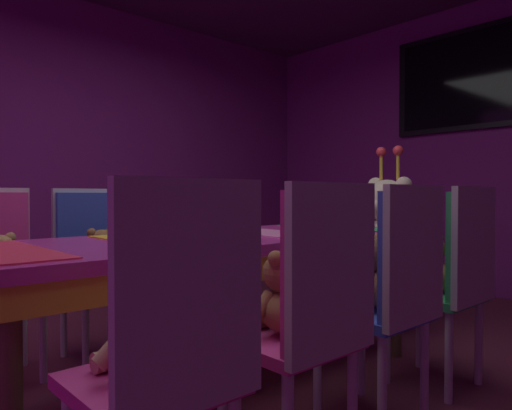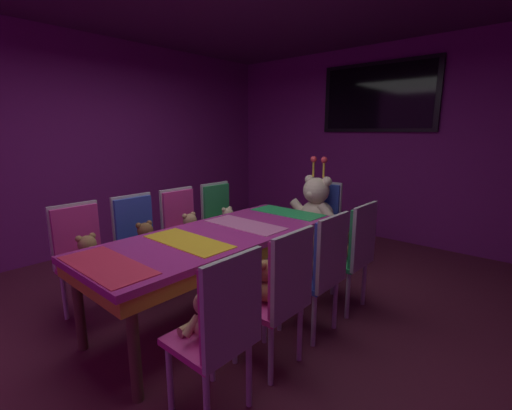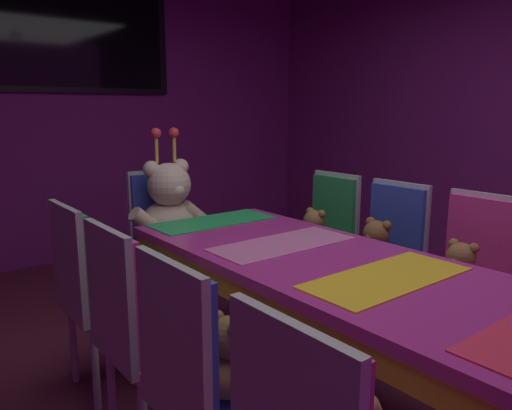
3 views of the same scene
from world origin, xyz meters
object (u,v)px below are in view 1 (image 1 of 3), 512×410
object	(u,v)px
teddy_right_2	(367,277)
chair_right_3	(458,268)
chair_left_2	(168,247)
chair_right_1	(314,302)
teddy_left_3	(243,247)
chair_right_0	(175,335)
teddy_left_2	(180,251)
chair_left_1	(92,253)
teddy_left_1	(103,257)
wall_tv	(481,77)
king_teddy_bear	(386,226)
teddy_right_1	(283,298)
teddy_left_0	(0,267)
chair_right_2	(397,281)
teddy_right_0	(147,331)
teddy_right_3	(429,267)
chair_left_3	(231,242)
banquet_table	(215,254)
throne_chair	(398,242)

from	to	relation	value
teddy_right_2	chair_right_3	bearing A→B (deg)	-105.80
chair_left_2	chair_right_1	bearing A→B (deg)	-16.41
teddy_left_3	chair_right_0	world-z (taller)	chair_right_0
teddy_left_2	teddy_left_3	size ratio (longest dim) A/B	1.10
chair_left_1	teddy_left_1	world-z (taller)	chair_left_1
teddy_left_1	chair_right_0	size ratio (longest dim) A/B	0.32
chair_right_0	chair_left_2	bearing A→B (deg)	-31.02
wall_tv	chair_left_1	bearing A→B (deg)	-104.69
king_teddy_bear	teddy_right_2	bearing A→B (deg)	29.30
teddy_left_1	chair_left_2	world-z (taller)	chair_left_2
teddy_right_1	teddy_left_3	bearing A→B (deg)	-36.17
teddy_left_2	teddy_right_2	bearing A→B (deg)	0.80
chair_right_1	teddy_left_3	bearing A→B (deg)	-33.60
chair_left_2	teddy_right_2	distance (m)	1.57
teddy_left_0	chair_right_3	size ratio (longest dim) A/B	0.32
teddy_left_3	chair_right_2	bearing A→B (deg)	-18.40
teddy_left_2	teddy_right_1	size ratio (longest dim) A/B	0.98
chair_left_1	teddy_right_0	xyz separation A→B (m)	(1.62, -0.53, -0.02)
teddy_left_1	chair_right_3	bearing A→B (deg)	33.97
teddy_right_0	teddy_right_3	bearing A→B (deg)	-88.94
teddy_right_1	chair_left_3	bearing A→B (deg)	-33.64
wall_tv	teddy_left_3	bearing A→B (deg)	-107.34
teddy_right_0	teddy_right_2	xyz separation A→B (m)	(-0.04, 1.07, 0.02)
banquet_table	chair_left_3	xyz separation A→B (m)	(-0.86, 0.80, -0.06)
chair_right_0	teddy_right_1	world-z (taller)	chair_right_0
chair_left_1	teddy_right_0	bearing A→B (deg)	-18.30
teddy_left_1	teddy_left_2	bearing A→B (deg)	88.91
chair_left_2	chair_left_3	world-z (taller)	same
teddy_left_1	teddy_right_2	bearing A→B (deg)	20.50
teddy_right_1	wall_tv	bearing A→B (deg)	-77.92
chair_right_1	chair_right_2	bearing A→B (deg)	-88.12
chair_left_2	teddy_left_2	bearing A→B (deg)	0.00
teddy_left_1	chair_right_0	distance (m)	1.70
throne_chair	teddy_left_3	bearing A→B (deg)	-38.89
chair_right_0	teddy_right_2	bearing A→B (deg)	-80.52
teddy_left_1	teddy_right_3	xyz separation A→B (m)	(1.44, 1.07, 0.00)
teddy_right_2	throne_chair	size ratio (longest dim) A/B	0.35
teddy_left_0	teddy_right_1	distance (m)	1.55
teddy_left_0	king_teddy_bear	size ratio (longest dim) A/B	0.37
chair_left_2	chair_right_0	xyz separation A→B (m)	(1.75, -1.05, 0.00)
banquet_table	teddy_left_1	distance (m)	0.78
teddy_right_1	king_teddy_bear	size ratio (longest dim) A/B	0.38
teddy_left_2	teddy_right_1	distance (m)	1.53
teddy_right_0	teddy_right_1	bearing A→B (deg)	-88.24
chair_right_0	chair_right_3	bearing A→B (deg)	-88.99
banquet_table	chair_right_0	distance (m)	1.18
chair_right_0	banquet_table	bearing A→B (deg)	-41.89
teddy_right_1	teddy_right_3	bearing A→B (deg)	-89.29
chair_left_2	teddy_left_3	bearing A→B (deg)	74.30
teddy_right_0	chair_right_3	distance (m)	1.61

